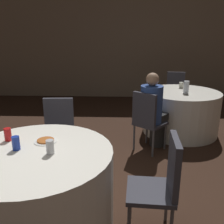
{
  "coord_description": "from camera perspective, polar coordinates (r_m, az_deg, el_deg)",
  "views": [
    {
      "loc": [
        0.56,
        -1.79,
        1.71
      ],
      "look_at": [
        0.45,
        0.94,
        0.85
      ],
      "focal_mm": 40.0,
      "sensor_mm": 36.0,
      "label": 1
    }
  ],
  "objects": [
    {
      "name": "wall_back",
      "position": [
        6.98,
        -2.43,
        14.87
      ],
      "size": [
        16.0,
        0.06,
        2.8
      ],
      "color": "gray",
      "rests_on": "ground_plane"
    },
    {
      "name": "table_near",
      "position": [
        2.44,
        -16.42,
        -16.6
      ],
      "size": [
        1.34,
        1.34,
        0.75
      ],
      "color": "white",
      "rests_on": "ground_plane"
    },
    {
      "name": "table_far",
      "position": [
        4.62,
        15.41,
        -0.03
      ],
      "size": [
        1.31,
        1.31,
        0.75
      ],
      "color": "white",
      "rests_on": "ground_plane"
    },
    {
      "name": "chair_near_north",
      "position": [
        3.31,
        -12.12,
        -3.59
      ],
      "size": [
        0.43,
        0.43,
        0.92
      ],
      "rotation": [
        0.0,
        0.0,
        -3.07
      ],
      "color": "#383842",
      "rests_on": "ground_plane"
    },
    {
      "name": "chair_near_east",
      "position": [
        2.2,
        11.46,
        -14.94
      ],
      "size": [
        0.43,
        0.42,
        0.92
      ],
      "rotation": [
        0.0,
        0.0,
        1.51
      ],
      "color": "#383842",
      "rests_on": "ground_plane"
    },
    {
      "name": "chair_far_north",
      "position": [
        5.6,
        14.29,
        4.9
      ],
      "size": [
        0.44,
        0.44,
        0.92
      ],
      "rotation": [
        0.0,
        0.0,
        -3.25
      ],
      "color": "#383842",
      "rests_on": "ground_plane"
    },
    {
      "name": "chair_far_southwest",
      "position": [
        3.67,
        8.01,
        -1.23
      ],
      "size": [
        0.56,
        0.56,
        0.92
      ],
      "rotation": [
        0.0,
        0.0,
        -0.69
      ],
      "color": "#383842",
      "rests_on": "ground_plane"
    },
    {
      "name": "person_blue_shirt",
      "position": [
        3.79,
        9.44,
        0.08
      ],
      "size": [
        0.45,
        0.47,
        1.19
      ],
      "rotation": [
        0.0,
        0.0,
        -0.69
      ],
      "color": "#282828",
      "rests_on": "ground_plane"
    },
    {
      "name": "pizza_plate_near",
      "position": [
        2.42,
        -14.95,
        -6.34
      ],
      "size": [
        0.22,
        0.22,
        0.02
      ],
      "color": "white",
      "rests_on": "table_near"
    },
    {
      "name": "soda_can_blue",
      "position": [
        2.32,
        -21.1,
        -6.66
      ],
      "size": [
        0.07,
        0.07,
        0.12
      ],
      "color": "#1E38A5",
      "rests_on": "table_near"
    },
    {
      "name": "soda_can_silver",
      "position": [
        2.16,
        -13.97,
        -7.76
      ],
      "size": [
        0.07,
        0.07,
        0.12
      ],
      "color": "silver",
      "rests_on": "table_near"
    },
    {
      "name": "soda_can_red",
      "position": [
        2.54,
        -22.71,
        -4.75
      ],
      "size": [
        0.07,
        0.07,
        0.12
      ],
      "color": "red",
      "rests_on": "table_near"
    },
    {
      "name": "bottle_far",
      "position": [
        4.38,
        16.6,
        5.46
      ],
      "size": [
        0.09,
        0.09,
        0.21
      ],
      "color": "silver",
      "rests_on": "table_far"
    },
    {
      "name": "cup_far",
      "position": [
        4.82,
        15.54,
        5.95
      ],
      "size": [
        0.08,
        0.08,
        0.11
      ],
      "color": "silver",
      "rests_on": "table_far"
    }
  ]
}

